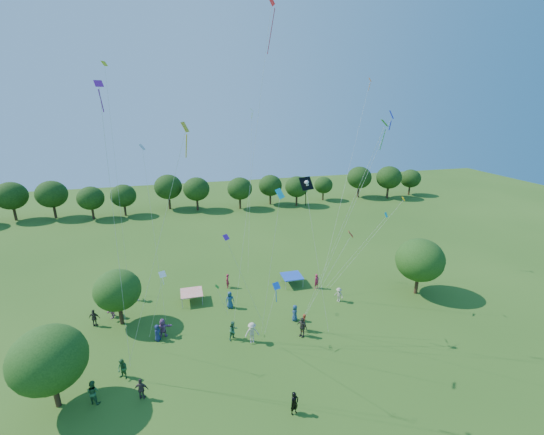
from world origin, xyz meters
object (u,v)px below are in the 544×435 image
at_px(near_tree_east, 420,260).
at_px(man_in_black, 294,403).
at_px(tent_red_stripe, 192,293).
at_px(tent_blue, 292,276).
at_px(pirate_kite, 307,187).
at_px(near_tree_north, 117,290).
at_px(near_tree_west, 48,359).
at_px(red_high_kite, 263,76).

distance_m(near_tree_east, man_in_black, 21.39).
bearing_deg(tent_red_stripe, tent_blue, 4.64).
height_order(tent_red_stripe, pirate_kite, pirate_kite).
xyz_separation_m(man_in_black, pirate_kite, (3.62, 8.59, 12.43)).
distance_m(near_tree_north, near_tree_east, 30.01).
bearing_deg(near_tree_west, pirate_kite, 11.50).
distance_m(near_tree_north, pirate_kite, 19.42).
distance_m(tent_red_stripe, pirate_kite, 17.20).
bearing_deg(near_tree_east, near_tree_north, 176.02).
relative_size(near_tree_east, red_high_kite, 0.24).
bearing_deg(near_tree_east, red_high_kite, -172.54).
bearing_deg(near_tree_east, tent_red_stripe, 169.38).
xyz_separation_m(near_tree_west, man_in_black, (15.32, -4.73, -2.94)).
distance_m(near_tree_north, tent_blue, 18.06).
xyz_separation_m(near_tree_north, man_in_black, (12.33, -13.83, -2.66)).
bearing_deg(tent_blue, man_in_black, -107.20).
xyz_separation_m(tent_red_stripe, tent_blue, (11.09, 0.90, 0.00)).
height_order(man_in_black, red_high_kite, red_high_kite).
relative_size(near_tree_west, red_high_kite, 0.23).
distance_m(tent_blue, red_high_kite, 22.39).
relative_size(near_tree_west, pirate_kite, 0.47).
bearing_deg(red_high_kite, tent_red_stripe, 132.61).
xyz_separation_m(tent_blue, red_high_kite, (-4.96, -7.55, 20.48)).
bearing_deg(man_in_black, near_tree_west, 142.87).
distance_m(near_tree_west, man_in_black, 16.30).
height_order(near_tree_north, red_high_kite, red_high_kite).
bearing_deg(man_in_black, near_tree_east, 13.74).
bearing_deg(near_tree_west, tent_blue, 30.86).
height_order(near_tree_west, tent_red_stripe, near_tree_west).
bearing_deg(red_high_kite, man_in_black, -91.88).
distance_m(near_tree_west, red_high_kite, 24.12).
height_order(near_tree_west, pirate_kite, pirate_kite).
height_order(near_tree_east, red_high_kite, red_high_kite).
bearing_deg(near_tree_north, tent_red_stripe, 19.50).
relative_size(tent_blue, man_in_black, 1.30).
relative_size(near_tree_east, pirate_kite, 0.48).
bearing_deg(tent_blue, near_tree_east, -23.21).
relative_size(near_tree_west, near_tree_east, 0.97).
bearing_deg(near_tree_north, red_high_kite, -18.98).
xyz_separation_m(near_tree_north, red_high_kite, (12.64, -4.35, 18.02)).
relative_size(near_tree_north, tent_red_stripe, 2.44).
xyz_separation_m(tent_red_stripe, red_high_kite, (6.12, -6.65, 20.48)).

